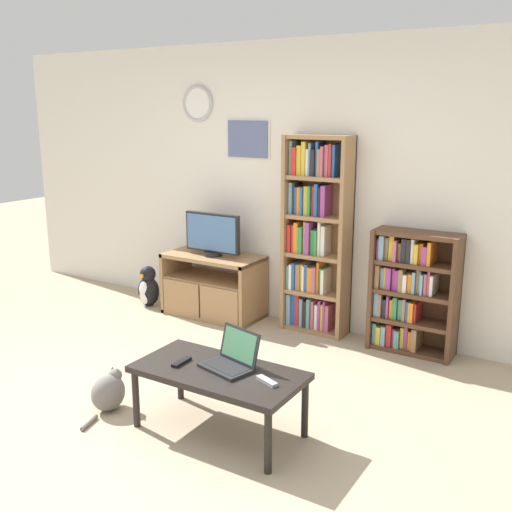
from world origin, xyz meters
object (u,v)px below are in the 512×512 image
bookshelf_tall (314,237)px  coffee_table (219,376)px  television (213,235)px  remote_near_laptop (182,362)px  tv_stand (213,285)px  remote_far_from_laptop (267,381)px  laptop (232,358)px  cat (109,392)px  bookshelf_short (409,291)px  penguin_figurine (148,288)px

bookshelf_tall → coffee_table: bearing=-81.2°
television → remote_near_laptop: bearing=-60.0°
tv_stand → bookshelf_tall: (1.02, 0.15, 0.57)m
remote_far_from_laptop → laptop: bearing=-82.7°
coffee_table → cat: 0.85m
bookshelf_short → penguin_figurine: (-2.65, -0.25, -0.33)m
laptop → penguin_figurine: bearing=157.2°
television → remote_far_from_laptop: television is taller
coffee_table → cat: (-0.80, -0.15, -0.25)m
tv_stand → laptop: bearing=-51.2°
remote_far_from_laptop → penguin_figurine: (-2.41, 1.67, -0.24)m
television → coffee_table: (1.30, -1.77, -0.44)m
tv_stand → remote_far_from_laptop: bearing=-46.9°
tv_stand → bookshelf_tall: size_ratio=0.54×
bookshelf_tall → tv_stand: bearing=-171.3°
penguin_figurine → bookshelf_tall: bearing=8.6°
television → coffee_table: television is taller
laptop → remote_far_from_laptop: (0.30, -0.08, -0.05)m
television → bookshelf_tall: (1.00, 0.16, 0.05)m
remote_far_from_laptop → bookshelf_tall: bearing=-139.9°
remote_near_laptop → cat: 0.64m
penguin_figurine → coffee_table: bearing=-39.0°
coffee_table → penguin_figurine: bearing=141.0°
laptop → remote_near_laptop: bearing=-143.8°
tv_stand → coffee_table: (1.32, -1.78, 0.07)m
tv_stand → television: television is taller
bookshelf_short → coffee_table: 2.02m
bookshelf_tall → laptop: (0.35, -1.86, -0.39)m
bookshelf_tall → penguin_figurine: (-1.76, -0.27, -0.68)m
remote_near_laptop → cat: size_ratio=0.37×
bookshelf_short → coffee_table: bearing=-107.0°
television → laptop: size_ratio=1.61×
television → remote_near_laptop: 2.14m
remote_near_laptop → coffee_table: bearing=9.2°
coffee_table → penguin_figurine: (-2.06, 1.67, -0.19)m
bookshelf_short → cat: 2.53m
bookshelf_short → tv_stand: bearing=-175.8°
remote_near_laptop → penguin_figurine: 2.50m
coffee_table → laptop: size_ratio=2.87×
remote_near_laptop → cat: bearing=-169.8°
television → penguin_figurine: television is taller
television → laptop: television is taller
television → cat: bearing=-75.4°
laptop → cat: (-0.85, -0.23, -0.35)m
remote_far_from_laptop → remote_near_laptop: bearing=-64.0°
bookshelf_short → remote_near_laptop: 2.14m
television → cat: (0.50, -1.93, -0.69)m
cat → remote_far_from_laptop: bearing=14.4°
tv_stand → laptop: 2.19m
laptop → penguin_figurine: (-2.11, 1.59, -0.29)m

